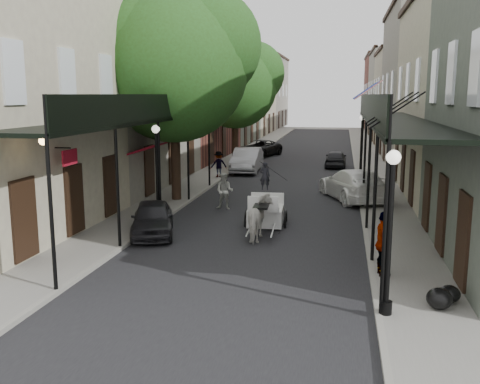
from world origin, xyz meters
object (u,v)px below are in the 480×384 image
at_px(tree_near, 183,61).
at_px(horse, 261,218).
at_px(lamppost_right_near, 390,231).
at_px(pedestrian_sidewalk_right, 383,244).
at_px(tree_far, 240,82).
at_px(lamppost_right_far, 361,146).
at_px(car_right_near, 353,185).
at_px(carriage, 267,199).
at_px(car_left_near, 152,218).
at_px(car_left_far, 260,148).
at_px(lamppost_left, 157,171).
at_px(car_right_far, 336,159).
at_px(pedestrian_sidewalk_left, 219,164).
at_px(car_left_mid, 247,160).
at_px(pedestrian_walking, 225,191).

distance_m(tree_near, horse, 9.49).
bearing_deg(lamppost_right_near, pedestrian_sidewalk_right, 87.86).
bearing_deg(tree_far, lamppost_right_far, -36.51).
bearing_deg(tree_far, car_right_near, -57.33).
xyz_separation_m(lamppost_right_far, carriage, (-3.91, -11.52, -1.05)).
relative_size(tree_far, pedestrian_sidewalk_right, 4.82).
bearing_deg(car_left_near, pedestrian_sidewalk_right, -40.65).
relative_size(tree_far, car_left_far, 1.81).
distance_m(horse, car_right_near, 8.51).
xyz_separation_m(car_left_far, car_right_near, (7.20, -17.32, 0.09)).
height_order(lamppost_left, car_right_near, lamppost_left).
distance_m(lamppost_left, car_right_far, 18.99).
relative_size(pedestrian_sidewalk_left, car_left_mid, 0.33).
bearing_deg(car_left_near, tree_near, 77.86).
distance_m(lamppost_right_far, car_left_mid, 7.63).
bearing_deg(tree_far, car_right_far, -3.93).
height_order(lamppost_right_near, car_right_near, lamppost_right_near).
bearing_deg(car_right_near, tree_near, -7.35).
bearing_deg(car_right_near, pedestrian_sidewalk_right, 72.93).
height_order(tree_far, lamppost_right_far, tree_far).
bearing_deg(tree_far, lamppost_right_near, -72.32).
bearing_deg(car_right_near, car_left_far, -87.54).
bearing_deg(car_right_near, car_right_far, -105.26).
height_order(lamppost_right_far, pedestrian_sidewalk_left, lamppost_right_far).
bearing_deg(car_left_near, carriage, 15.59).
bearing_deg(car_left_far, car_right_near, -49.02).
bearing_deg(lamppost_right_near, car_left_near, 142.07).
relative_size(horse, car_left_near, 0.51).
bearing_deg(tree_far, car_left_near, -88.17).
height_order(horse, pedestrian_sidewalk_left, pedestrian_sidewalk_left).
bearing_deg(lamppost_right_far, car_right_near, -94.72).
bearing_deg(tree_near, pedestrian_sidewalk_left, 90.02).
bearing_deg(car_right_near, tree_far, -77.45).
relative_size(lamppost_left, car_left_near, 1.03).
bearing_deg(carriage, pedestrian_walking, 130.32).
distance_m(lamppost_left, pedestrian_sidewalk_right, 9.91).
height_order(car_right_near, car_right_far, car_right_near).
bearing_deg(car_left_near, horse, -16.26).
distance_m(lamppost_right_near, lamppost_right_far, 20.00).
xyz_separation_m(tree_far, horse, (4.57, -20.08, -5.07)).
relative_size(lamppost_right_far, pedestrian_sidewalk_left, 2.41).
distance_m(lamppost_right_far, pedestrian_walking, 11.12).
relative_size(lamppost_right_near, carriage, 1.45).
height_order(horse, car_left_far, horse).
xyz_separation_m(pedestrian_sidewalk_left, car_right_far, (6.80, 6.64, -0.29)).
distance_m(pedestrian_walking, car_left_mid, 11.56).
bearing_deg(pedestrian_walking, horse, -61.18).
bearing_deg(car_left_mid, lamppost_left, -96.30).
xyz_separation_m(horse, pedestrian_walking, (-2.32, 4.69, 0.04)).
bearing_deg(car_left_mid, pedestrian_sidewalk_left, -111.55).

